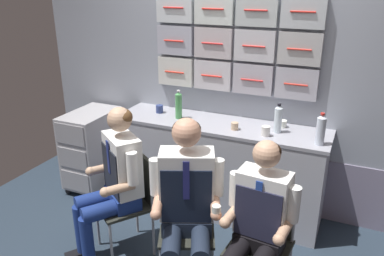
{
  "coord_description": "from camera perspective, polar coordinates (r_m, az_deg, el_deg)",
  "views": [
    {
      "loc": [
        1.12,
        -2.11,
        2.18
      ],
      "look_at": [
        -0.0,
        0.42,
        1.11
      ],
      "focal_mm": 36.35,
      "sensor_mm": 36.0,
      "label": 1
    }
  ],
  "objects": [
    {
      "name": "galley_counter",
      "position": [
        3.81,
        3.88,
        -5.81
      ],
      "size": [
        2.02,
        0.53,
        0.92
      ],
      "color": "#ACAEB9",
      "rests_on": "ground"
    },
    {
      "name": "service_trolley",
      "position": [
        4.36,
        -14.43,
        -2.78
      ],
      "size": [
        0.4,
        0.65,
        0.86
      ],
      "color": "black",
      "rests_on": "ground"
    },
    {
      "name": "paper_cup_blue",
      "position": [
        3.47,
        6.29,
        0.32
      ],
      "size": [
        0.06,
        0.06,
        0.07
      ],
      "color": "tan",
      "rests_on": "galley_counter"
    },
    {
      "name": "water_bottle_tall",
      "position": [
        3.71,
        -1.97,
        3.39
      ],
      "size": [
        0.06,
        0.06,
        0.28
      ],
      "color": "#4A9953",
      "rests_on": "galley_counter"
    },
    {
      "name": "espresso_cup_small",
      "position": [
        3.9,
        -4.79,
        2.84
      ],
      "size": [
        0.07,
        0.07,
        0.08
      ],
      "color": "navy",
      "rests_on": "galley_counter"
    },
    {
      "name": "crew_member_center",
      "position": [
        2.74,
        -0.8,
        -10.73
      ],
      "size": [
        0.58,
        0.71,
        1.32
      ],
      "color": "black",
      "rests_on": "ground"
    },
    {
      "name": "galley_bulkhead",
      "position": [
        3.81,
        5.92,
        4.55
      ],
      "size": [
        4.2,
        0.14,
        2.15
      ],
      "color": "#939AA7",
      "rests_on": "ground"
    },
    {
      "name": "water_bottle_short",
      "position": [
        3.27,
        18.37,
        -0.26
      ],
      "size": [
        0.07,
        0.07,
        0.27
      ],
      "color": "silver",
      "rests_on": "galley_counter"
    },
    {
      "name": "coffee_cup_white",
      "position": [
        3.37,
        10.76,
        -0.41
      ],
      "size": [
        0.07,
        0.07,
        0.09
      ],
      "color": "silver",
      "rests_on": "galley_counter"
    },
    {
      "name": "water_bottle_clear",
      "position": [
        3.44,
        12.51,
        1.3
      ],
      "size": [
        0.07,
        0.07,
        0.26
      ],
      "color": "silver",
      "rests_on": "galley_counter"
    },
    {
      "name": "folding_chair_center",
      "position": [
        2.98,
        -0.71,
        -12.5
      ],
      "size": [
        0.53,
        0.53,
        0.85
      ],
      "color": "#A8AAAF",
      "rests_on": "ground"
    },
    {
      "name": "crew_member_left",
      "position": [
        3.15,
        -11.44,
        -7.2
      ],
      "size": [
        0.62,
        0.68,
        1.28
      ],
      "color": "black",
      "rests_on": "ground"
    },
    {
      "name": "crew_member_right",
      "position": [
        2.64,
        9.56,
        -13.79
      ],
      "size": [
        0.48,
        0.61,
        1.24
      ],
      "color": "black",
      "rests_on": "ground"
    },
    {
      "name": "folding_chair_right",
      "position": [
        2.86,
        10.54,
        -14.64
      ],
      "size": [
        0.43,
        0.44,
        0.85
      ],
      "color": "#A8AAAF",
      "rests_on": "ground"
    },
    {
      "name": "coffee_cup_spare",
      "position": [
        3.6,
        13.14,
        0.65
      ],
      "size": [
        0.07,
        0.07,
        0.06
      ],
      "color": "white",
      "rests_on": "galley_counter"
    },
    {
      "name": "folding_chair_left",
      "position": [
        3.28,
        -8.55,
        -9.38
      ],
      "size": [
        0.56,
        0.56,
        0.85
      ],
      "color": "#A8AAAF",
      "rests_on": "ground"
    }
  ]
}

